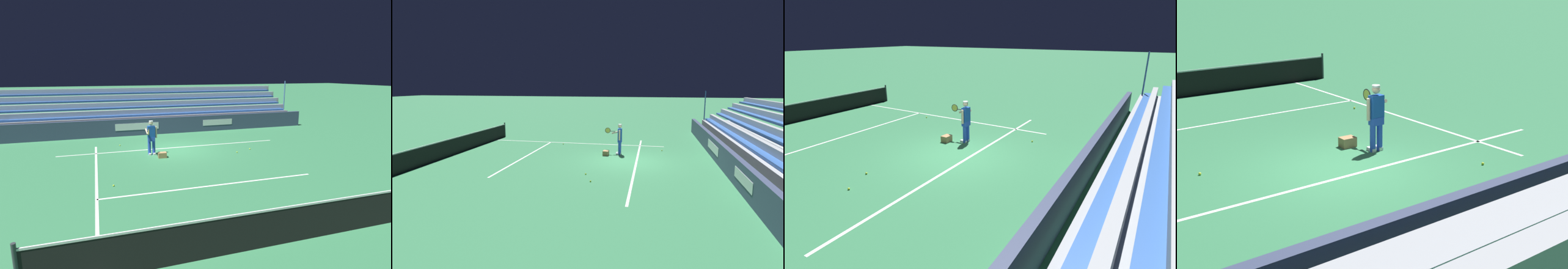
{
  "view_description": "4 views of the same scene",
  "coord_description": "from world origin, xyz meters",
  "views": [
    {
      "loc": [
        3.92,
        15.33,
        4.07
      ],
      "look_at": [
        -0.44,
        1.9,
        1.18
      ],
      "focal_mm": 28.0,
      "sensor_mm": 36.0,
      "label": 1
    },
    {
      "loc": [
        -15.37,
        -1.22,
        3.9
      ],
      "look_at": [
        -0.31,
        1.99,
        1.36
      ],
      "focal_mm": 28.0,
      "sensor_mm": 36.0,
      "label": 2
    },
    {
      "loc": [
        -8.52,
        -6.13,
        4.26
      ],
      "look_at": [
        0.94,
        -0.44,
        0.62
      ],
      "focal_mm": 28.0,
      "sensor_mm": 36.0,
      "label": 3
    },
    {
      "loc": [
        -6.6,
        -9.99,
        4.45
      ],
      "look_at": [
        0.74,
        -0.24,
        0.75
      ],
      "focal_mm": 50.0,
      "sensor_mm": 36.0,
      "label": 4
    }
  ],
  "objects": [
    {
      "name": "ground_plane",
      "position": [
        0.0,
        0.0,
        0.0
      ],
      "size": [
        160.0,
        160.0,
        0.0
      ],
      "primitive_type": "plane",
      "color": "#337A4C"
    },
    {
      "name": "court_baseline_white",
      "position": [
        0.0,
        -0.5,
        0.0
      ],
      "size": [
        12.0,
        0.1,
        0.01
      ],
      "primitive_type": "cube",
      "color": "white",
      "rests_on": "ground"
    },
    {
      "name": "court_sideline_white",
      "position": [
        4.11,
        4.0,
        0.0
      ],
      "size": [
        0.1,
        12.0,
        0.01
      ],
      "primitive_type": "cube",
      "color": "white",
      "rests_on": "ground"
    },
    {
      "name": "court_service_line_white",
      "position": [
        0.0,
        5.5,
        0.0
      ],
      "size": [
        8.22,
        0.1,
        0.01
      ],
      "primitive_type": "cube",
      "color": "white",
      "rests_on": "ground"
    },
    {
      "name": "back_wall_sponsor_board",
      "position": [
        -0.0,
        -4.54,
        0.55
      ],
      "size": [
        21.81,
        0.25,
        1.1
      ],
      "color": "#384260",
      "rests_on": "ground"
    },
    {
      "name": "bleacher_stand",
      "position": [
        0.0,
        -6.77,
        0.76
      ],
      "size": [
        20.72,
        3.2,
        3.4
      ],
      "color": "#9EA3A8",
      "rests_on": "ground"
    },
    {
      "name": "tennis_player",
      "position": [
        1.44,
        0.55,
        0.89
      ],
      "size": [
        0.58,
        0.99,
        1.71
      ],
      "color": "blue",
      "rests_on": "ground"
    },
    {
      "name": "ball_box_cardboard",
      "position": [
        1.04,
        1.25,
        0.13
      ],
      "size": [
        0.41,
        0.32,
        0.26
      ],
      "primitive_type": "cube",
      "rotation": [
        0.0,
        0.0,
        -0.05
      ],
      "color": "#A87F51",
      "rests_on": "ground"
    },
    {
      "name": "tennis_ball_on_baseline",
      "position": [
        -2.8,
        1.55,
        0.03
      ],
      "size": [
        0.07,
        0.07,
        0.07
      ],
      "primitive_type": "sphere",
      "color": "#CCE533",
      "rests_on": "ground"
    },
    {
      "name": "tennis_ball_stray_back",
      "position": [
        3.52,
        4.45,
        0.03
      ],
      "size": [
        0.07,
        0.07,
        0.07
      ],
      "primitive_type": "sphere",
      "color": "#CCE533",
      "rests_on": "ground"
    },
    {
      "name": "tennis_ball_near_player",
      "position": [
        -3.76,
        1.14,
        0.03
      ],
      "size": [
        0.07,
        0.07,
        0.07
      ],
      "primitive_type": "sphere",
      "color": "#CCE533",
      "rests_on": "ground"
    },
    {
      "name": "tennis_ball_midcourt",
      "position": [
        2.82,
        -1.84,
        0.03
      ],
      "size": [
        0.07,
        0.07,
        0.07
      ],
      "primitive_type": "sphere",
      "color": "#CCE533",
      "rests_on": "ground"
    },
    {
      "name": "tennis_net",
      "position": [
        0.0,
        9.61,
        0.49
      ],
      "size": [
        11.09,
        0.09,
        1.07
      ],
      "color": "#33383D",
      "rests_on": "ground"
    }
  ]
}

